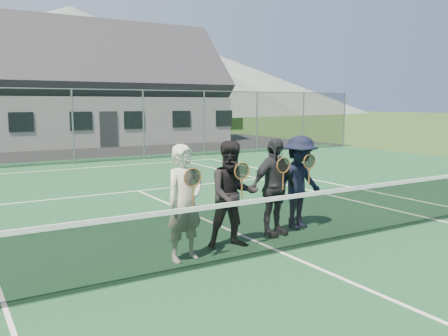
% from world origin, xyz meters
% --- Properties ---
extents(ground, '(220.00, 220.00, 0.00)m').
position_xyz_m(ground, '(0.00, 20.00, 0.00)').
color(ground, '#2B4B1A').
rests_on(ground, ground).
extents(court_surface, '(30.00, 30.00, 0.02)m').
position_xyz_m(court_surface, '(0.00, 0.00, 0.01)').
color(court_surface, '#1C4C2B').
rests_on(court_surface, ground).
extents(hedge_row, '(40.00, 1.20, 1.10)m').
position_xyz_m(hedge_row, '(0.00, 32.00, 0.55)').
color(hedge_row, black).
rests_on(hedge_row, ground).
extents(hill_centre, '(120.00, 120.00, 22.00)m').
position_xyz_m(hill_centre, '(20.00, 95.00, 11.00)').
color(hill_centre, slate).
rests_on(hill_centre, ground).
extents(hill_east, '(90.00, 90.00, 14.00)m').
position_xyz_m(hill_east, '(55.00, 95.00, 7.00)').
color(hill_east, slate).
rests_on(hill_east, ground).
extents(court_markings, '(11.03, 23.83, 0.01)m').
position_xyz_m(court_markings, '(0.00, 0.00, 0.02)').
color(court_markings, white).
rests_on(court_markings, court_surface).
extents(tennis_net, '(11.68, 0.08, 1.10)m').
position_xyz_m(tennis_net, '(0.00, 0.00, 0.54)').
color(tennis_net, slate).
rests_on(tennis_net, ground).
extents(perimeter_fence, '(30.07, 0.07, 3.02)m').
position_xyz_m(perimeter_fence, '(0.00, 13.50, 1.52)').
color(perimeter_fence, slate).
rests_on(perimeter_fence, ground).
extents(clubhouse, '(15.60, 8.20, 7.70)m').
position_xyz_m(clubhouse, '(4.00, 24.00, 3.99)').
color(clubhouse, silver).
rests_on(clubhouse, ground).
extents(tree_c, '(3.20, 3.20, 7.77)m').
position_xyz_m(tree_c, '(2.00, 33.00, 5.79)').
color(tree_c, '#332312').
rests_on(tree_c, ground).
extents(tree_d, '(3.20, 3.20, 7.77)m').
position_xyz_m(tree_d, '(12.00, 33.00, 5.79)').
color(tree_d, '#3C2215').
rests_on(tree_d, ground).
extents(tree_e, '(3.20, 3.20, 7.77)m').
position_xyz_m(tree_e, '(18.00, 33.00, 5.79)').
color(tree_e, '#392114').
rests_on(tree_e, ground).
extents(player_a, '(0.73, 0.56, 1.80)m').
position_xyz_m(player_a, '(-1.49, 0.49, 0.92)').
color(player_a, beige).
rests_on(player_a, court_surface).
extents(player_b, '(1.02, 0.89, 1.80)m').
position_xyz_m(player_b, '(-0.50, 0.68, 0.92)').
color(player_b, black).
rests_on(player_b, court_surface).
extents(player_c, '(1.11, 0.59, 1.80)m').
position_xyz_m(player_c, '(0.52, 0.91, 0.92)').
color(player_c, '#242529').
rests_on(player_c, court_surface).
extents(player_d, '(1.26, 0.86, 1.80)m').
position_xyz_m(player_d, '(1.26, 1.06, 0.92)').
color(player_d, black).
rests_on(player_d, court_surface).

